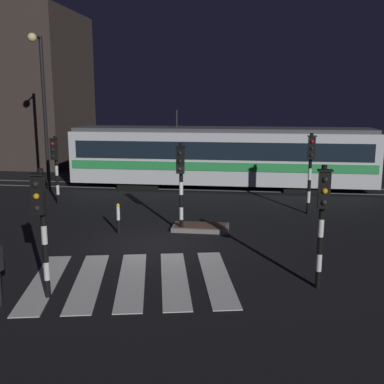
{
  "coord_description": "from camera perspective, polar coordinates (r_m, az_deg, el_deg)",
  "views": [
    {
      "loc": [
        3.14,
        -14.78,
        4.84
      ],
      "look_at": [
        0.97,
        2.04,
        1.4
      ],
      "focal_mm": 44.02,
      "sensor_mm": 36.0,
      "label": 1
    }
  ],
  "objects": [
    {
      "name": "tram",
      "position": [
        25.13,
        3.56,
        4.38
      ],
      "size": [
        16.08,
        2.58,
        4.15
      ],
      "color": "silver",
      "rests_on": "ground"
    },
    {
      "name": "rail_near",
      "position": [
        24.85,
        -0.03,
        0.27
      ],
      "size": [
        80.0,
        0.12,
        0.03
      ],
      "primitive_type": "cube",
      "color": "#59595E",
      "rests_on": "ground"
    },
    {
      "name": "traffic_light_median_centre",
      "position": [
        16.69,
        -1.37,
        2.14
      ],
      "size": [
        0.36,
        0.42,
        3.24
      ],
      "color": "black",
      "rests_on": "ground"
    },
    {
      "name": "traffic_light_corner_near_right",
      "position": [
        12.08,
        15.54,
        -2.01
      ],
      "size": [
        0.36,
        0.42,
        3.2
      ],
      "color": "black",
      "rests_on": "ground"
    },
    {
      "name": "ground_plane",
      "position": [
        15.87,
        -4.43,
        -6.33
      ],
      "size": [
        120.0,
        120.0,
        0.0
      ],
      "primitive_type": "plane",
      "color": "black"
    },
    {
      "name": "crosswalk_zebra",
      "position": [
        12.98,
        -7.32,
        -10.49
      ],
      "size": [
        6.03,
        5.09,
        0.02
      ],
      "color": "silver",
      "rests_on": "ground"
    },
    {
      "name": "rail_far",
      "position": [
        26.25,
        0.37,
        0.88
      ],
      "size": [
        80.0,
        0.12,
        0.03
      ],
      "primitive_type": "cube",
      "color": "#59595E",
      "rests_on": "ground"
    },
    {
      "name": "bollard_island_edge",
      "position": [
        17.1,
        -8.92,
        -3.18
      ],
      "size": [
        0.12,
        0.12,
        1.11
      ],
      "color": "black",
      "rests_on": "ground"
    },
    {
      "name": "traffic_light_kerb_mid_left",
      "position": [
        11.62,
        -17.8,
        -2.67
      ],
      "size": [
        0.36,
        0.42,
        3.2
      ],
      "color": "black",
      "rests_on": "ground"
    },
    {
      "name": "traffic_light_corner_far_right",
      "position": [
        19.94,
        14.18,
        3.62
      ],
      "size": [
        0.36,
        0.42,
        3.39
      ],
      "color": "black",
      "rests_on": "ground"
    },
    {
      "name": "traffic_island",
      "position": [
        17.48,
        1.06,
        -4.31
      ],
      "size": [
        2.06,
        1.09,
        0.18
      ],
      "color": "slate",
      "rests_on": "ground"
    },
    {
      "name": "traffic_light_corner_far_left",
      "position": [
        22.05,
        -16.25,
        3.76
      ],
      "size": [
        0.36,
        0.42,
        3.12
      ],
      "color": "black",
      "rests_on": "ground"
    },
    {
      "name": "street_lamp_trackside_left",
      "position": [
        25.42,
        -17.75,
        11.12
      ],
      "size": [
        0.44,
        1.21,
        7.85
      ],
      "color": "black",
      "rests_on": "ground"
    }
  ]
}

